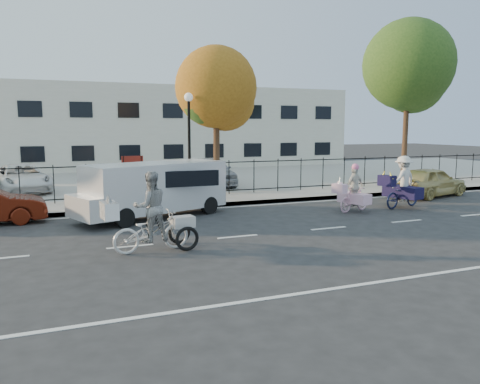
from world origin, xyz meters
name	(u,v)px	position (x,y,z in m)	size (l,w,h in m)	color
ground	(238,237)	(0.00, 0.00, 0.00)	(120.00, 120.00, 0.00)	#333334
road_markings	(238,237)	(0.00, 0.00, 0.01)	(60.00, 9.52, 0.01)	silver
curb	(190,206)	(0.00, 5.05, 0.07)	(60.00, 0.10, 0.15)	#A8A399
sidewalk	(183,202)	(0.00, 6.10, 0.07)	(60.00, 2.20, 0.15)	#A8A399
parking_lot	(144,180)	(0.00, 15.00, 0.07)	(60.00, 15.60, 0.15)	#A8A399
iron_fence	(176,179)	(0.00, 7.20, 0.90)	(58.00, 0.06, 1.50)	black
building	(119,128)	(0.00, 25.00, 3.00)	(34.00, 10.00, 6.00)	silver
lamppost	(189,126)	(0.50, 6.80, 3.11)	(0.36, 0.36, 4.33)	black
street_sign	(133,169)	(-1.85, 6.80, 1.42)	(0.85, 0.06, 1.80)	black
zebra_trike	(151,221)	(-2.56, -0.66, 0.78)	(2.35, 0.99, 2.01)	silver
unicorn_bike	(354,194)	(5.39, 2.12, 0.66)	(1.80, 1.30, 1.78)	#EDB4CE
bull_bike	(402,187)	(7.65, 2.19, 0.80)	(2.22, 1.56, 2.00)	#101635
white_van	(153,187)	(-1.62, 3.80, 1.04)	(5.73, 3.44, 1.87)	white
gold_sedan	(430,182)	(10.78, 4.07, 0.67)	(1.59, 3.96, 1.35)	tan
lot_car_b	(21,178)	(-6.19, 11.31, 0.78)	(2.08, 4.51, 1.25)	white
lot_car_c	(180,174)	(1.07, 10.64, 0.76)	(1.30, 3.72, 1.23)	#46494D
lot_car_d	(212,171)	(2.68, 10.48, 0.87)	(1.70, 4.22, 1.44)	#A3A5AA
tree_mid	(219,92)	(2.22, 8.01, 4.66)	(3.65, 3.63, 6.65)	#442D1D
tree_east	(410,69)	(13.02, 8.26, 6.12)	(4.77, 4.77, 8.74)	#442D1D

